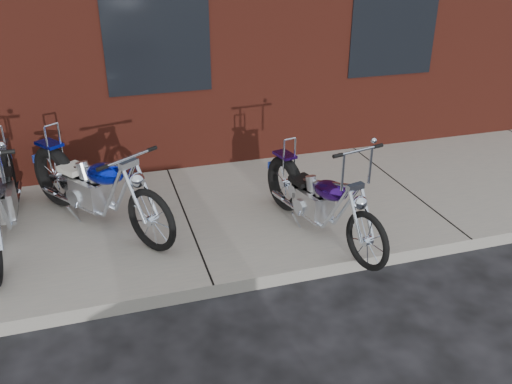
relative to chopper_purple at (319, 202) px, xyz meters
name	(u,v)px	position (x,y,z in m)	size (l,w,h in m)	color
ground	(214,298)	(-1.38, -0.66, -0.55)	(120.00, 120.00, 0.00)	black
sidewalk	(186,222)	(-1.38, 0.84, -0.47)	(22.00, 3.00, 0.15)	#A59D8E
chopper_purple	(319,202)	(0.00, 0.00, 0.00)	(0.70, 2.16, 1.23)	black
chopper_blue	(96,189)	(-2.39, 0.97, 0.05)	(1.54, 2.12, 1.09)	black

